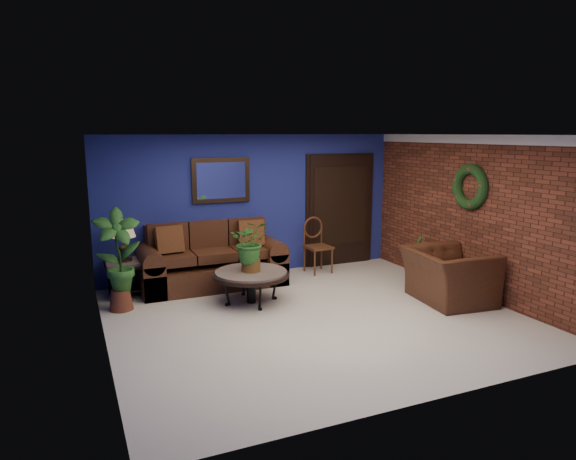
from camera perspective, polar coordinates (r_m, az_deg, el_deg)
name	(u,v)px	position (r m, az deg, el deg)	size (l,w,h in m)	color
floor	(315,317)	(7.28, 2.97, -9.58)	(5.50, 5.50, 0.00)	beige
wall_back	(253,205)	(9.22, -3.86, 2.77)	(5.50, 0.04, 2.50)	navy
wall_left	(100,246)	(6.25, -20.16, -1.72)	(0.04, 5.00, 2.50)	navy
wall_right_brick	(473,216)	(8.52, 19.89, 1.48)	(0.04, 5.00, 2.50)	brown
ceiling	(316,135)	(6.82, 3.18, 10.51)	(5.50, 5.00, 0.02)	white
crown_molding	(477,139)	(8.40, 20.26, 9.44)	(0.03, 5.00, 0.14)	white
wall_mirror	(221,180)	(8.95, -7.45, 5.49)	(1.02, 0.06, 0.77)	#412C17
closet_door	(340,211)	(9.94, 5.77, 2.15)	(1.44, 0.06, 2.18)	black
wreath	(470,187)	(8.46, 19.55, 4.52)	(0.72, 0.72, 0.16)	black
sofa	(211,264)	(8.74, -8.57, -3.79)	(2.37, 1.02, 1.07)	#4A2215
coffee_table	(251,275)	(7.74, -4.13, -4.99)	(1.14, 1.14, 0.49)	#56514C
end_table	(125,269)	(8.46, -17.61, -4.15)	(0.61, 0.61, 0.56)	#56514C
table_lamp	(123,236)	(8.34, -17.82, -0.61)	(0.37, 0.37, 0.62)	#412C17
side_chair	(316,241)	(9.41, 3.16, -1.25)	(0.47, 0.47, 1.01)	#562D18
armchair	(448,276)	(8.15, 17.37, -4.88)	(1.23, 1.07, 0.80)	#4A2215
coffee_plant	(251,243)	(7.62, -4.18, -1.48)	(0.70, 0.65, 0.78)	brown
floor_plant	(414,257)	(9.10, 13.81, -2.93)	(0.44, 0.40, 0.82)	brown
tall_plant	(118,256)	(7.70, -18.35, -2.73)	(0.66, 0.46, 1.49)	brown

